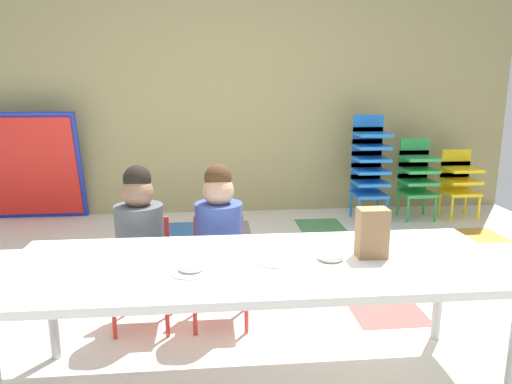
# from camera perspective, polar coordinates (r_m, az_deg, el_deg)

# --- Properties ---
(ground_plane) EXTENTS (6.12, 4.92, 0.02)m
(ground_plane) POSITION_cam_1_polar(r_m,az_deg,el_deg) (2.93, -1.93, -14.81)
(ground_plane) COLOR silver
(back_wall) EXTENTS (6.12, 0.10, 2.63)m
(back_wall) POSITION_cam_1_polar(r_m,az_deg,el_deg) (5.05, -3.96, 12.43)
(back_wall) COLOR tan
(back_wall) RESTS_ON ground_plane
(craft_table) EXTENTS (2.14, 0.76, 0.60)m
(craft_table) POSITION_cam_1_polar(r_m,az_deg,el_deg) (2.10, 0.37, -9.38)
(craft_table) COLOR white
(craft_table) RESTS_ON ground_plane
(seated_child_near_camera) EXTENTS (0.32, 0.31, 0.92)m
(seated_child_near_camera) POSITION_cam_1_polar(r_m,az_deg,el_deg) (2.69, -13.60, -4.68)
(seated_child_near_camera) COLOR red
(seated_child_near_camera) RESTS_ON ground_plane
(seated_child_middle_seat) EXTENTS (0.33, 0.33, 0.92)m
(seated_child_middle_seat) POSITION_cam_1_polar(r_m,az_deg,el_deg) (2.67, -4.42, -4.53)
(seated_child_middle_seat) COLOR red
(seated_child_middle_seat) RESTS_ON ground_plane
(kid_chair_blue_stack) EXTENTS (0.32, 0.30, 1.04)m
(kid_chair_blue_stack) POSITION_cam_1_polar(r_m,az_deg,el_deg) (4.89, 13.32, 3.44)
(kid_chair_blue_stack) COLOR blue
(kid_chair_blue_stack) RESTS_ON ground_plane
(kid_chair_green_stack) EXTENTS (0.32, 0.30, 0.80)m
(kid_chair_green_stack) POSITION_cam_1_polar(r_m,az_deg,el_deg) (5.09, 18.54, 2.09)
(kid_chair_green_stack) COLOR green
(kid_chair_green_stack) RESTS_ON ground_plane
(kid_chair_yellow_stack) EXTENTS (0.32, 0.30, 0.68)m
(kid_chair_yellow_stack) POSITION_cam_1_polar(r_m,az_deg,el_deg) (5.30, 22.97, 1.47)
(kid_chair_yellow_stack) COLOR yellow
(kid_chair_yellow_stack) RESTS_ON ground_plane
(folded_activity_table) EXTENTS (0.90, 0.29, 1.09)m
(folded_activity_table) POSITION_cam_1_polar(r_m,az_deg,el_deg) (5.21, -24.81, 2.71)
(folded_activity_table) COLOR #1E33BF
(folded_activity_table) RESTS_ON ground_plane
(paper_bag_brown) EXTENTS (0.13, 0.09, 0.22)m
(paper_bag_brown) POSITION_cam_1_polar(r_m,az_deg,el_deg) (2.17, 13.62, -4.73)
(paper_bag_brown) COLOR #9E754C
(paper_bag_brown) RESTS_ON craft_table
(paper_plate_near_edge) EXTENTS (0.18, 0.18, 0.01)m
(paper_plate_near_edge) POSITION_cam_1_polar(r_m,az_deg,el_deg) (2.00, -7.68, -9.25)
(paper_plate_near_edge) COLOR white
(paper_plate_near_edge) RESTS_ON craft_table
(paper_plate_center_table) EXTENTS (0.18, 0.18, 0.01)m
(paper_plate_center_table) POSITION_cam_1_polar(r_m,az_deg,el_deg) (2.09, 2.40, -8.11)
(paper_plate_center_table) COLOR white
(paper_plate_center_table) RESTS_ON craft_table
(donut_powdered_on_plate) EXTENTS (0.11, 0.11, 0.03)m
(donut_powdered_on_plate) POSITION_cam_1_polar(r_m,az_deg,el_deg) (1.99, -7.70, -8.75)
(donut_powdered_on_plate) COLOR white
(donut_powdered_on_plate) RESTS_ON craft_table
(donut_powdered_loose) EXTENTS (0.12, 0.12, 0.03)m
(donut_powdered_loose) POSITION_cam_1_polar(r_m,az_deg,el_deg) (2.13, 8.82, -7.47)
(donut_powdered_loose) COLOR white
(donut_powdered_loose) RESTS_ON craft_table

